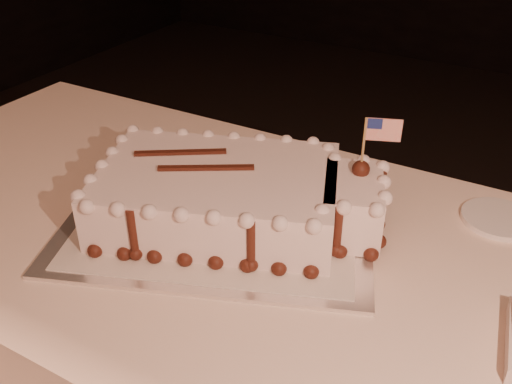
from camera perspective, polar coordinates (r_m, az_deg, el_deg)
The scene contains 4 objects.
cake_board at distance 1.08m, azimuth -3.69°, elevation -2.81°, with size 0.57×0.43×0.01m, color silver.
doily at distance 1.08m, azimuth -3.70°, elevation -2.59°, with size 0.51×0.39×0.00m, color silver.
sheet_cake at distance 1.04m, azimuth -2.18°, elevation -0.37°, with size 0.56×0.42×0.21m.
side_plate at distance 1.17m, azimuth 23.09°, elevation -2.47°, with size 0.14×0.14×0.01m, color white.
Camera 1 is at (0.12, -0.12, 1.36)m, focal length 40.00 mm.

